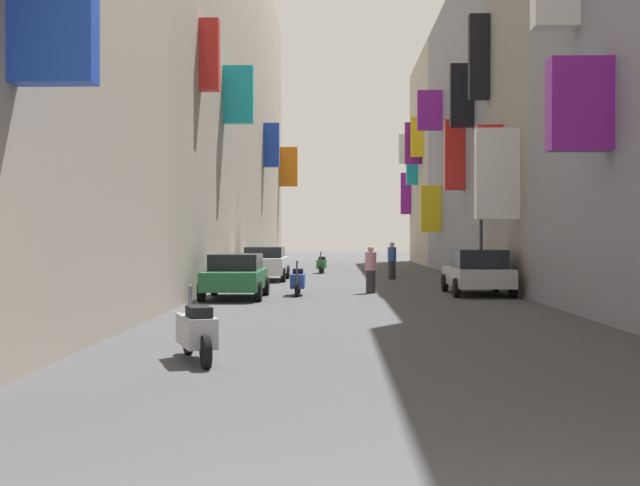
% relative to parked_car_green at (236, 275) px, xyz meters
% --- Properties ---
extents(ground_plane, '(140.00, 140.00, 0.00)m').
position_rel_parked_car_green_xyz_m(ground_plane, '(3.85, 8.81, -0.72)').
color(ground_plane, '#424244').
extents(building_left_mid_a, '(7.13, 11.86, 12.46)m').
position_rel_parked_car_green_xyz_m(building_left_mid_a, '(-4.14, 1.49, 5.51)').
color(building_left_mid_a, '#9E9384').
rests_on(building_left_mid_a, ground).
extents(building_left_mid_b, '(7.37, 31.40, 17.96)m').
position_rel_parked_car_green_xyz_m(building_left_mid_b, '(-4.15, 23.12, 8.26)').
color(building_left_mid_b, '#9E9384').
rests_on(building_left_mid_b, ground).
extents(building_right_mid_a, '(7.37, 7.30, 14.10)m').
position_rel_parked_car_green_xyz_m(building_right_mid_a, '(11.83, 3.17, 6.32)').
color(building_right_mid_a, gray).
rests_on(building_right_mid_a, ground).
extents(building_right_mid_b, '(7.33, 19.43, 14.32)m').
position_rel_parked_car_green_xyz_m(building_right_mid_b, '(11.84, 16.53, 6.44)').
color(building_right_mid_b, gray).
rests_on(building_right_mid_b, ground).
extents(building_right_mid_c, '(7.13, 12.57, 14.32)m').
position_rel_parked_car_green_xyz_m(building_right_mid_c, '(11.83, 32.53, 6.44)').
color(building_right_mid_c, '#BCB29E').
rests_on(building_right_mid_c, ground).
extents(parked_car_green, '(1.84, 3.92, 1.36)m').
position_rel_parked_car_green_xyz_m(parked_car_green, '(0.00, 0.00, 0.00)').
color(parked_car_green, '#236638').
rests_on(parked_car_green, ground).
extents(parked_car_white, '(1.97, 4.36, 1.44)m').
position_rel_parked_car_green_xyz_m(parked_car_white, '(0.01, 10.32, 0.05)').
color(parked_car_white, white).
rests_on(parked_car_white, ground).
extents(parked_car_silver, '(1.92, 4.17, 1.47)m').
position_rel_parked_car_green_xyz_m(parked_car_silver, '(7.69, 1.69, 0.05)').
color(parked_car_silver, '#B7B7BC').
rests_on(parked_car_silver, ground).
extents(scooter_silver, '(0.82, 1.90, 1.13)m').
position_rel_parked_car_green_xyz_m(scooter_silver, '(0.96, -12.74, -0.26)').
color(scooter_silver, '#ADADB2').
rests_on(scooter_silver, ground).
extents(scooter_blue, '(0.45, 1.85, 1.13)m').
position_rel_parked_car_green_xyz_m(scooter_blue, '(1.85, 1.26, -0.26)').
color(scooter_blue, '#2D4CAD').
rests_on(scooter_blue, ground).
extents(scooter_green, '(0.53, 1.81, 1.13)m').
position_rel_parked_car_green_xyz_m(scooter_green, '(2.36, 17.34, -0.26)').
color(scooter_green, '#287F3D').
rests_on(scooter_green, ground).
extents(pedestrian_crossing, '(0.38, 0.38, 1.64)m').
position_rel_parked_car_green_xyz_m(pedestrian_crossing, '(5.57, 11.29, 0.10)').
color(pedestrian_crossing, '#292929').
rests_on(pedestrian_crossing, ground).
extents(pedestrian_near_left, '(0.46, 0.46, 1.58)m').
position_rel_parked_car_green_xyz_m(pedestrian_near_left, '(4.24, 2.32, 0.06)').
color(pedestrian_near_left, '#343434').
rests_on(pedestrian_near_left, ground).
extents(traffic_light_near_corner, '(0.26, 0.34, 4.57)m').
position_rel_parked_car_green_xyz_m(traffic_light_near_corner, '(8.46, 5.38, 2.37)').
color(traffic_light_near_corner, '#2D2D2D').
rests_on(traffic_light_near_corner, ground).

